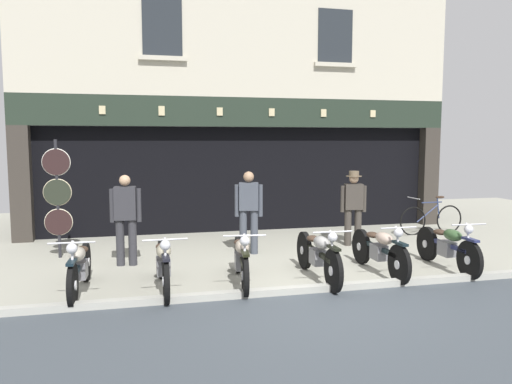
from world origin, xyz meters
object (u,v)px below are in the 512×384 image
at_px(motorcycle_left, 163,263).
at_px(motorcycle_right, 448,246).
at_px(motorcycle_center, 318,254).
at_px(motorcycle_center_right, 380,249).
at_px(motorcycle_far_left, 79,266).
at_px(motorcycle_center_left, 241,258).
at_px(salesman_right, 353,204).
at_px(tyre_sign_pole, 57,193).
at_px(advert_board_near, 330,166).
at_px(salesman_left, 126,216).
at_px(shopkeeper_center, 249,208).
at_px(leaning_bicycle, 432,219).

relative_size(motorcycle_left, motorcycle_right, 1.01).
xyz_separation_m(motorcycle_center, motorcycle_center_right, (1.15, 0.11, -0.01)).
height_order(motorcycle_far_left, motorcycle_right, motorcycle_right).
distance_m(motorcycle_far_left, motorcycle_center_right, 4.86).
relative_size(motorcycle_center_left, motorcycle_right, 1.00).
height_order(salesman_right, tyre_sign_pole, tyre_sign_pole).
bearing_deg(salesman_right, motorcycle_center_right, 87.46).
relative_size(motorcycle_center_right, advert_board_near, 2.14).
xyz_separation_m(motorcycle_left, motorcycle_center_right, (3.64, 0.08, 0.00)).
relative_size(motorcycle_center_right, tyre_sign_pole, 0.89).
bearing_deg(salesman_right, salesman_left, 18.42).
relative_size(motorcycle_right, salesman_left, 1.19).
bearing_deg(shopkeeper_center, advert_board_near, -124.14).
height_order(motorcycle_left, tyre_sign_pole, tyre_sign_pole).
distance_m(motorcycle_left, motorcycle_center_right, 3.64).
bearing_deg(motorcycle_left, motorcycle_far_left, -5.79).
relative_size(motorcycle_center_left, tyre_sign_pole, 0.86).
relative_size(salesman_left, salesman_right, 1.02).
height_order(motorcycle_center, shopkeeper_center, shopkeeper_center).
distance_m(motorcycle_center, salesman_left, 3.54).
bearing_deg(salesman_left, leaning_bicycle, -162.42).
distance_m(motorcycle_left, tyre_sign_pole, 3.30).
height_order(motorcycle_left, motorcycle_right, motorcycle_right).
distance_m(motorcycle_center_left, shopkeeper_center, 2.16).
xyz_separation_m(motorcycle_far_left, motorcycle_left, (1.22, -0.12, 0.01)).
bearing_deg(advert_board_near, motorcycle_left, -134.28).
bearing_deg(motorcycle_right, salesman_left, -14.07).
relative_size(motorcycle_center_right, leaning_bicycle, 1.17).
distance_m(motorcycle_left, motorcycle_right, 4.93).
relative_size(shopkeeper_center, tyre_sign_pole, 0.72).
bearing_deg(salesman_right, shopkeeper_center, 16.80).
distance_m(motorcycle_center_right, motorcycle_right, 1.29).
distance_m(motorcycle_left, shopkeeper_center, 2.79).
bearing_deg(advert_board_near, motorcycle_center_right, -101.45).
relative_size(motorcycle_far_left, leaning_bicycle, 1.13).
relative_size(motorcycle_far_left, shopkeeper_center, 1.18).
bearing_deg(tyre_sign_pole, motorcycle_center_left, -39.83).
bearing_deg(salesman_left, motorcycle_center_left, 144.00).
bearing_deg(shopkeeper_center, salesman_left, 21.64).
bearing_deg(motorcycle_far_left, salesman_left, -110.35).
xyz_separation_m(motorcycle_center_left, motorcycle_center, (1.26, -0.07, 0.01)).
distance_m(motorcycle_far_left, advert_board_near, 7.47).
height_order(motorcycle_right, salesman_left, salesman_left).
relative_size(tyre_sign_pole, advert_board_near, 2.41).
distance_m(shopkeeper_center, tyre_sign_pole, 3.70).
bearing_deg(motorcycle_far_left, advert_board_near, -139.48).
bearing_deg(tyre_sign_pole, salesman_left, -35.68).
bearing_deg(motorcycle_center, shopkeeper_center, -70.30).
height_order(motorcycle_center_right, salesman_right, salesman_right).
xyz_separation_m(motorcycle_center_right, leaning_bicycle, (2.96, 3.01, -0.05)).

